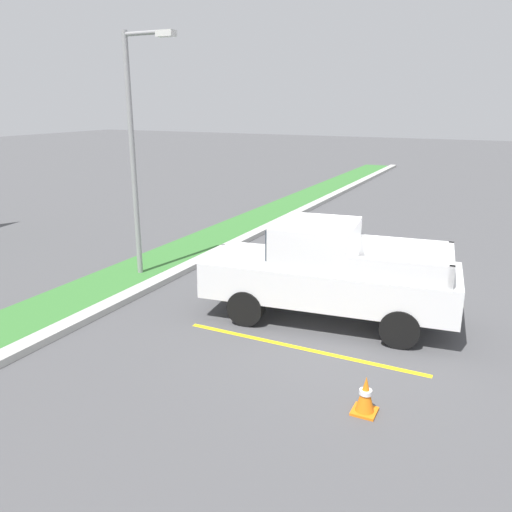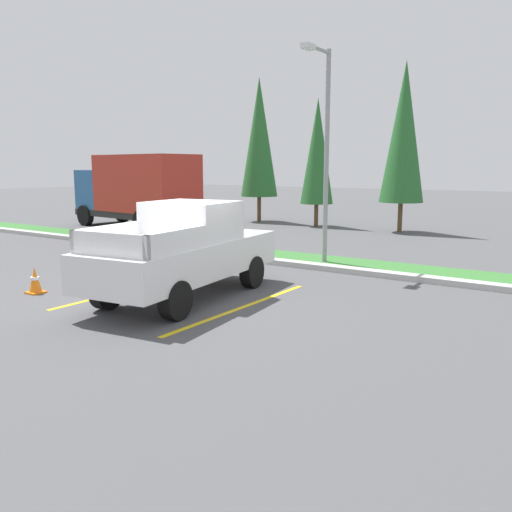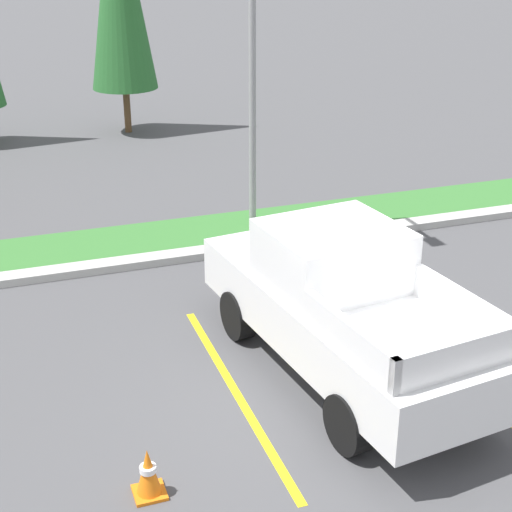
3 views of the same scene
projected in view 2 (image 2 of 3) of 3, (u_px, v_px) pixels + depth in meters
The scene contains 12 objects.
ground_plane at pixel (179, 302), 11.44m from camera, with size 120.00×120.00×0.00m, color #4C4C4F.
parking_line_near at pixel (137, 288), 12.71m from camera, with size 0.12×4.80×0.01m, color yellow.
parking_line_far at pixel (242, 307), 10.98m from camera, with size 0.12×4.80×0.01m, color yellow.
curb_strip at pixel (296, 264), 15.50m from camera, with size 56.00×0.40×0.15m, color #B2B2AD.
grass_median at pixel (314, 260), 16.41m from camera, with size 56.00×1.80×0.06m, color #387533.
pickup_truck_main at pixel (186, 251), 11.72m from camera, with size 2.53×5.42×2.10m.
cargo_truck_distant at pixel (138, 189), 25.15m from camera, with size 6.98×3.03×3.40m.
street_light at pixel (324, 141), 15.27m from camera, with size 0.24×1.49×6.11m.
cypress_tree_leftmost at pixel (259, 138), 27.65m from camera, with size 1.92×1.92×7.37m.
cypress_tree_left_inner at pixel (317, 152), 25.50m from camera, with size 1.58×1.58×6.07m.
cypress_tree_center at pixel (404, 132), 23.04m from camera, with size 1.91×1.91×7.33m.
traffic_cone at pixel (35, 281), 12.18m from camera, with size 0.36×0.36×0.60m.
Camera 2 is at (7.64, -8.26, 2.85)m, focal length 37.56 mm.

